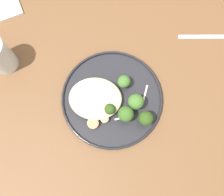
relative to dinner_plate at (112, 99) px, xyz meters
name	(u,v)px	position (x,y,z in m)	size (l,w,h in m)	color
ground	(119,132)	(0.04, -0.01, -0.75)	(6.00, 6.00, 0.00)	#665B51
wooden_dining_table	(125,110)	(0.04, -0.01, -0.09)	(1.40, 1.00, 0.74)	brown
dinner_plate	(112,99)	(0.00, 0.00, 0.00)	(0.29, 0.29, 0.02)	#232328
noodle_bed	(95,98)	(-0.05, -0.01, 0.02)	(0.15, 0.12, 0.04)	beige
seared_scallop_tilted_round	(96,99)	(-0.04, -0.01, 0.01)	(0.03, 0.03, 0.02)	beige
seared_scallop_left_edge	(89,106)	(-0.06, -0.03, 0.01)	(0.03, 0.03, 0.01)	#DBB77A
seared_scallop_half_hidden	(88,86)	(-0.07, 0.03, 0.01)	(0.03, 0.03, 0.02)	beige
seared_scallop_rear_pale	(107,100)	(-0.01, -0.01, 0.01)	(0.03, 0.03, 0.01)	#DBB77A
seared_scallop_front_small	(93,123)	(-0.05, -0.08, 0.01)	(0.03, 0.03, 0.02)	#E5C689
seared_scallop_tiny_bay	(98,92)	(-0.04, 0.01, 0.01)	(0.03, 0.03, 0.02)	#DBB77A
seared_scallop_right_edge	(105,119)	(-0.02, -0.06, 0.01)	(0.02, 0.02, 0.02)	beige
broccoli_floret_center_pile	(124,82)	(0.03, 0.05, 0.03)	(0.04, 0.04, 0.05)	#89A356
broccoli_floret_left_leaning	(125,114)	(0.04, -0.05, 0.04)	(0.04, 0.04, 0.06)	#89A356
broccoli_floret_right_tilted	(110,109)	(0.00, -0.04, 0.03)	(0.03, 0.03, 0.05)	#7A994C
broccoli_floret_front_edge	(136,101)	(0.07, -0.01, 0.04)	(0.04, 0.04, 0.06)	#89A356
broccoli_floret_split_head	(146,118)	(0.09, -0.06, 0.04)	(0.04, 0.04, 0.06)	#89A356
onion_sliver_short_strip	(122,118)	(0.03, -0.05, 0.01)	(0.04, 0.01, 0.00)	silver
onion_sliver_pale_crescent	(145,95)	(0.09, 0.02, 0.01)	(0.06, 0.01, 0.00)	silver
dinner_fork	(211,37)	(0.29, 0.22, -0.01)	(0.19, 0.03, 0.00)	silver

